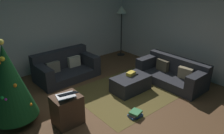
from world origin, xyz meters
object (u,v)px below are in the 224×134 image
object	(u,v)px
ottoman	(131,84)
laptop	(67,95)
gift_box	(131,74)
tv_remote	(136,73)
couch_right	(173,73)
couch_left	(65,68)
christmas_tree	(9,82)
book_stack	(135,114)
side_table	(67,110)
corner_lamp	(122,14)

from	to	relation	value
ottoman	laptop	bearing A→B (deg)	-173.63
gift_box	tv_remote	xyz separation A→B (m)	(0.15, -0.02, -0.03)
couch_right	tv_remote	distance (m)	1.07
tv_remote	laptop	distance (m)	2.11
couch_left	christmas_tree	world-z (taller)	christmas_tree
gift_box	tv_remote	bearing A→B (deg)	-7.98
laptop	couch_right	bearing A→B (deg)	-3.36
book_stack	gift_box	bearing A→B (deg)	50.35
book_stack	laptop	bearing A→B (deg)	151.11
ottoman	laptop	distance (m)	1.93
ottoman	tv_remote	world-z (taller)	tv_remote
side_table	laptop	distance (m)	0.36
laptop	corner_lamp	bearing A→B (deg)	34.25
tv_remote	side_table	xyz separation A→B (m)	(-2.07, -0.20, -0.10)
laptop	book_stack	world-z (taller)	laptop
couch_right	corner_lamp	distance (m)	2.88
side_table	book_stack	size ratio (longest dim) A/B	1.98
christmas_tree	ottoman	bearing A→B (deg)	-10.64
gift_box	christmas_tree	size ratio (longest dim) A/B	0.14
ottoman	couch_left	bearing A→B (deg)	116.39
ottoman	tv_remote	distance (m)	0.30
tv_remote	christmas_tree	xyz separation A→B (m)	(-2.83, 0.44, 0.49)
gift_box	christmas_tree	bearing A→B (deg)	171.18
side_table	corner_lamp	world-z (taller)	corner_lamp
ottoman	gift_box	world-z (taller)	gift_box
book_stack	ottoman	bearing A→B (deg)	50.69
ottoman	christmas_tree	size ratio (longest dim) A/B	0.56
gift_box	laptop	distance (m)	1.96
couch_right	corner_lamp	xyz separation A→B (m)	(0.45, 2.56, 1.24)
couch_left	laptop	distance (m)	2.23
side_table	laptop	size ratio (longest dim) A/B	1.29
book_stack	tv_remote	bearing A→B (deg)	44.54
side_table	couch_left	bearing A→B (deg)	62.82
gift_box	tv_remote	size ratio (longest dim) A/B	1.43
christmas_tree	gift_box	bearing A→B (deg)	-8.82
couch_right	gift_box	world-z (taller)	couch_right
couch_left	book_stack	bearing A→B (deg)	91.46
couch_right	ottoman	size ratio (longest dim) A/B	1.90
ottoman	book_stack	world-z (taller)	ottoman
gift_box	corner_lamp	world-z (taller)	corner_lamp
christmas_tree	couch_right	bearing A→B (deg)	-13.00
tv_remote	corner_lamp	world-z (taller)	corner_lamp
ottoman	side_table	bearing A→B (deg)	-175.41
book_stack	corner_lamp	world-z (taller)	corner_lamp
tv_remote	side_table	size ratio (longest dim) A/B	0.27
tv_remote	side_table	distance (m)	2.08
ottoman	christmas_tree	bearing A→B (deg)	169.36
couch_left	couch_right	bearing A→B (deg)	131.54
tv_remote	couch_left	bearing A→B (deg)	131.38
tv_remote	laptop	xyz separation A→B (m)	(-2.08, -0.26, 0.26)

